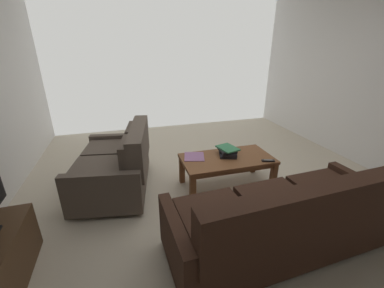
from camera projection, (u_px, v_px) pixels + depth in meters
The scene contains 7 objects.
ground_plane at pixel (214, 189), 3.32m from camera, with size 5.20×5.80×0.01m, color beige.
sofa_main at pixel (284, 220), 2.17m from camera, with size 2.12×0.90×0.85m.
loveseat_near at pixel (118, 165), 3.18m from camera, with size 1.07×1.45×0.86m.
coffee_table at pixel (227, 162), 3.24m from camera, with size 1.20×0.62×0.43m.
book_stack at pixel (228, 151), 3.28m from camera, with size 0.29×0.34×0.11m.
tv_remote at pixel (268, 161), 3.11m from camera, with size 0.17×0.09×0.02m.
loose_magazine at pixel (194, 157), 3.24m from camera, with size 0.26×0.29×0.01m, color #996699.
Camera 1 is at (1.08, 2.65, 1.81)m, focal length 22.76 mm.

